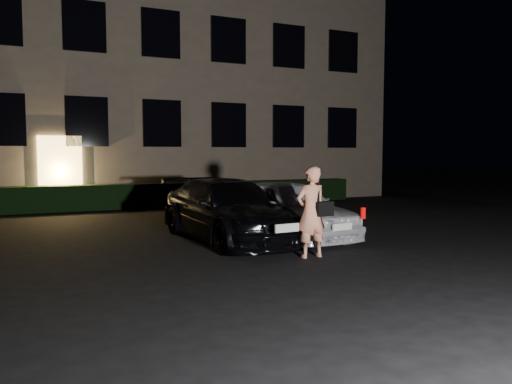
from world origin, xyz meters
name	(u,v)px	position (x,y,z in m)	size (l,w,h in m)	color
ground	(320,267)	(0.00, 0.00, 0.00)	(80.00, 80.00, 0.00)	black
building	(139,59)	(0.00, 14.99, 6.00)	(20.00, 8.11, 12.00)	#756553
hedge	(166,195)	(0.00, 10.50, 0.42)	(15.00, 0.70, 0.85)	black
sedan	(229,210)	(-0.44, 3.07, 0.67)	(2.26, 4.80, 1.34)	black
hatch	(288,209)	(0.86, 2.77, 0.67)	(1.89, 4.05, 1.34)	white
man	(311,212)	(0.27, 0.74, 0.84)	(0.71, 0.44, 1.68)	#FF9B72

